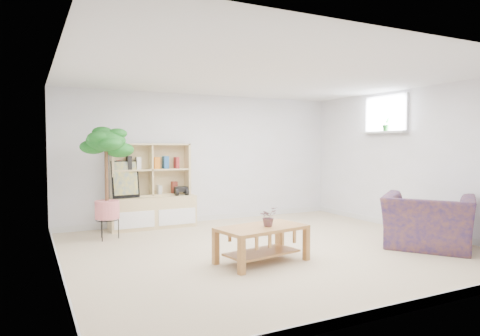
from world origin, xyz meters
name	(u,v)px	position (x,y,z in m)	size (l,w,h in m)	color
floor	(272,249)	(0.00, 0.00, 0.00)	(5.50, 5.00, 0.01)	beige
ceiling	(272,76)	(0.00, 0.00, 2.40)	(5.50, 5.00, 0.01)	silver
walls	(272,163)	(0.00, 0.00, 1.20)	(5.51, 5.01, 2.40)	silver
baseboard	(272,245)	(0.00, 0.00, 0.05)	(5.50, 5.00, 0.10)	silver
window	(386,114)	(2.73, 0.60, 2.00)	(0.10, 0.98, 0.68)	white
window_sill	(383,132)	(2.67, 0.60, 1.68)	(0.14, 1.00, 0.04)	silver
storage_unit	(152,186)	(-1.09, 2.24, 0.74)	(1.48, 0.50, 1.48)	beige
poster	(125,179)	(-1.56, 2.21, 0.87)	(0.46, 0.11, 0.64)	yellow
toy_truck	(181,190)	(-0.58, 2.19, 0.64)	(0.33, 0.23, 0.17)	black
coffee_table	(262,244)	(-0.47, -0.54, 0.22)	(1.09, 0.59, 0.45)	#9E6833
table_plant	(268,217)	(-0.39, -0.56, 0.57)	(0.22, 0.19, 0.24)	#2A6C34
floor_tree	(107,183)	(-1.96, 1.65, 0.87)	(0.64, 0.64, 1.74)	#1D7126
armchair	(428,218)	(1.97, -0.97, 0.43)	(1.16, 1.01, 0.86)	navy
sill_plant	(386,124)	(2.67, 0.54, 1.82)	(0.13, 0.11, 0.24)	#1D7126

